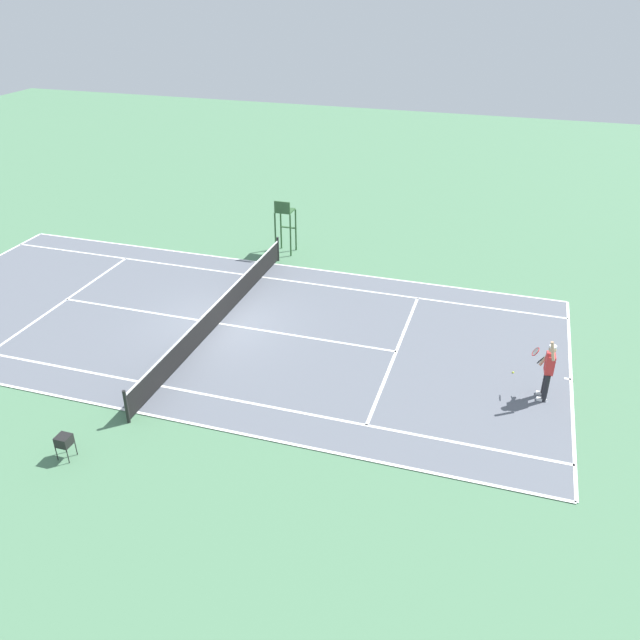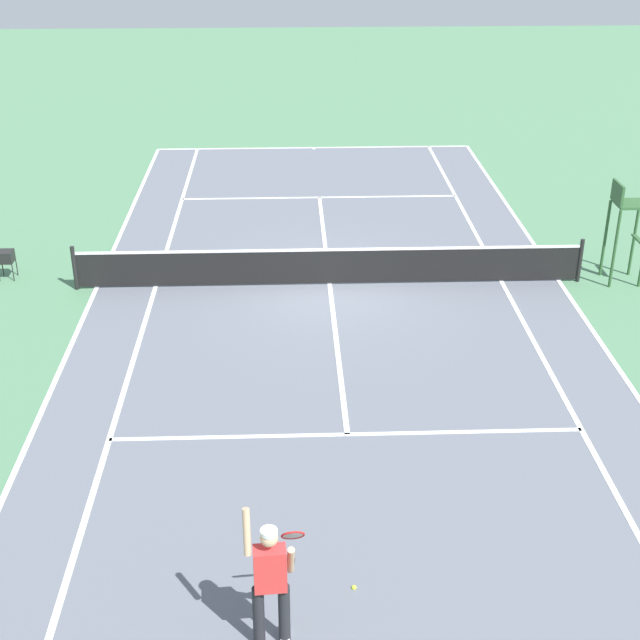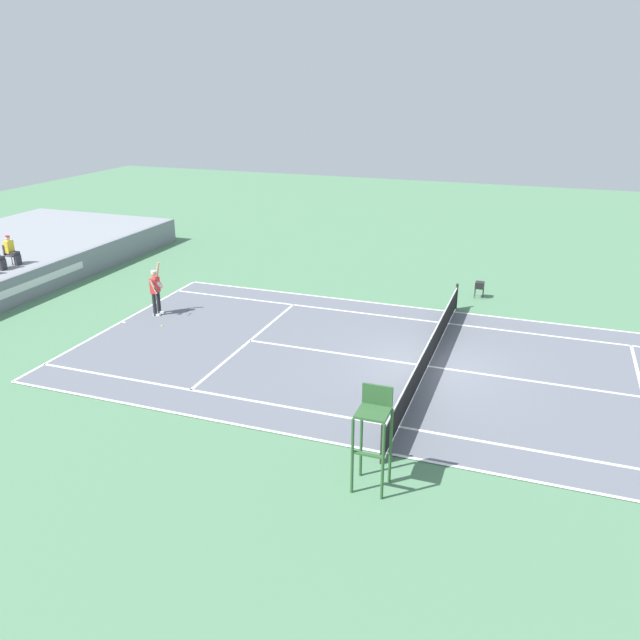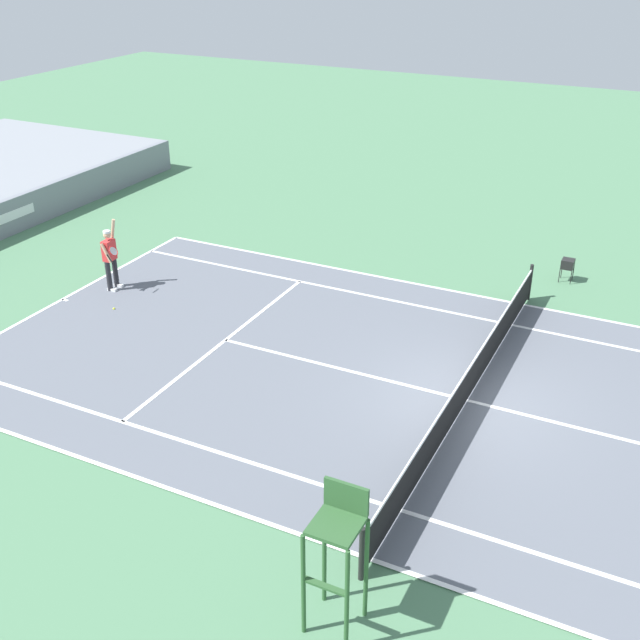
{
  "view_description": "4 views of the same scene",
  "coord_description": "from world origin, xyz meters",
  "px_view_note": "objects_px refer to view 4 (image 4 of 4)",
  "views": [
    {
      "loc": [
        18.3,
        9.49,
        11.3
      ],
      "look_at": [
        0.38,
        3.88,
        1.0
      ],
      "focal_mm": 36.58,
      "sensor_mm": 36.0,
      "label": 1
    },
    {
      "loc": [
        0.98,
        19.55,
        8.77
      ],
      "look_at": [
        0.38,
        3.88,
        1.0
      ],
      "focal_mm": 50.77,
      "sensor_mm": 36.0,
      "label": 2
    },
    {
      "loc": [
        -19.02,
        -3.11,
        8.82
      ],
      "look_at": [
        0.38,
        3.88,
        1.0
      ],
      "focal_mm": 35.92,
      "sensor_mm": 36.0,
      "label": 3
    },
    {
      "loc": [
        -14.71,
        -3.59,
        9.58
      ],
      "look_at": [
        0.38,
        3.88,
        1.0
      ],
      "focal_mm": 43.78,
      "sensor_mm": 36.0,
      "label": 4
    }
  ],
  "objects_px": {
    "tennis_player": "(110,258)",
    "umpire_chair": "(338,543)",
    "tennis_ball": "(114,309)",
    "ball_hopper": "(568,263)"
  },
  "relations": [
    {
      "from": "tennis_ball",
      "to": "umpire_chair",
      "type": "distance_m",
      "value": 12.45
    },
    {
      "from": "tennis_player",
      "to": "tennis_ball",
      "type": "xyz_separation_m",
      "value": [
        -1.1,
        -0.9,
        -0.96
      ]
    },
    {
      "from": "umpire_chair",
      "to": "ball_hopper",
      "type": "bearing_deg",
      "value": -2.81
    },
    {
      "from": "tennis_player",
      "to": "tennis_ball",
      "type": "bearing_deg",
      "value": -140.79
    },
    {
      "from": "tennis_player",
      "to": "umpire_chair",
      "type": "relative_size",
      "value": 0.85
    },
    {
      "from": "tennis_player",
      "to": "tennis_ball",
      "type": "distance_m",
      "value": 1.71
    },
    {
      "from": "umpire_chair",
      "to": "tennis_ball",
      "type": "bearing_deg",
      "value": 55.3
    },
    {
      "from": "tennis_ball",
      "to": "ball_hopper",
      "type": "relative_size",
      "value": 0.1
    },
    {
      "from": "tennis_player",
      "to": "tennis_ball",
      "type": "relative_size",
      "value": 30.63
    },
    {
      "from": "ball_hopper",
      "to": "tennis_player",
      "type": "bearing_deg",
      "value": 118.76
    }
  ]
}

